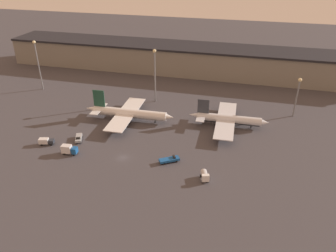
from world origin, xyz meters
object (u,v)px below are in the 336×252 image
at_px(service_vehicle_4, 205,175).
at_px(service_vehicle_1, 46,141).
at_px(service_vehicle_3, 170,160).
at_px(airplane_1, 228,119).
at_px(service_vehicle_0, 79,138).
at_px(service_vehicle_2, 69,149).
at_px(airplane_0, 129,113).

bearing_deg(service_vehicle_4, service_vehicle_1, -114.16).
xyz_separation_m(service_vehicle_1, service_vehicle_3, (53.59, 0.53, -0.48)).
distance_m(airplane_1, service_vehicle_3, 40.26).
height_order(service_vehicle_1, service_vehicle_4, service_vehicle_4).
xyz_separation_m(service_vehicle_0, service_vehicle_2, (1.40, -10.49, 0.94)).
xyz_separation_m(service_vehicle_3, service_vehicle_4, (14.87, -7.46, 0.66)).
bearing_deg(service_vehicle_0, service_vehicle_1, -83.98).
relative_size(service_vehicle_1, service_vehicle_4, 1.24).
height_order(service_vehicle_0, service_vehicle_2, service_vehicle_2).
bearing_deg(airplane_1, service_vehicle_3, -119.96).
height_order(airplane_1, service_vehicle_2, airplane_1).
bearing_deg(airplane_1, service_vehicle_4, -97.28).
distance_m(service_vehicle_3, service_vehicle_4, 16.65).
height_order(service_vehicle_1, service_vehicle_2, service_vehicle_2).
bearing_deg(service_vehicle_0, service_vehicle_4, 53.73).
relative_size(airplane_0, service_vehicle_0, 5.98).
relative_size(airplane_1, service_vehicle_2, 5.93).
height_order(airplane_0, service_vehicle_2, airplane_0).
distance_m(service_vehicle_1, service_vehicle_4, 68.81).
relative_size(service_vehicle_1, service_vehicle_3, 0.82).
bearing_deg(service_vehicle_3, service_vehicle_1, 147.29).
height_order(service_vehicle_1, service_vehicle_3, service_vehicle_1).
bearing_deg(service_vehicle_3, service_vehicle_2, 153.14).
height_order(airplane_0, service_vehicle_3, airplane_0).
bearing_deg(service_vehicle_1, airplane_1, 11.31).
xyz_separation_m(airplane_0, airplane_1, (46.69, 6.04, -0.20)).
bearing_deg(service_vehicle_1, service_vehicle_0, 13.89).
distance_m(airplane_1, service_vehicle_1, 80.95).
relative_size(airplane_0, airplane_1, 1.15).
height_order(airplane_0, service_vehicle_1, airplane_0).
bearing_deg(service_vehicle_4, service_vehicle_3, -135.04).
height_order(service_vehicle_2, service_vehicle_4, service_vehicle_2).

